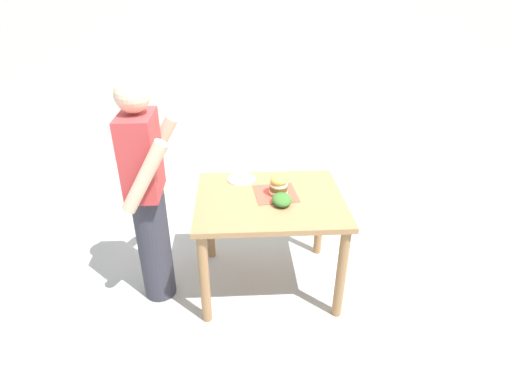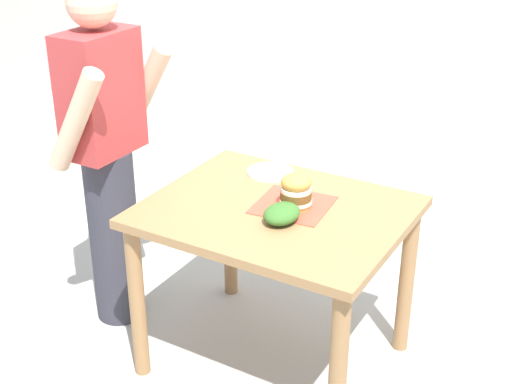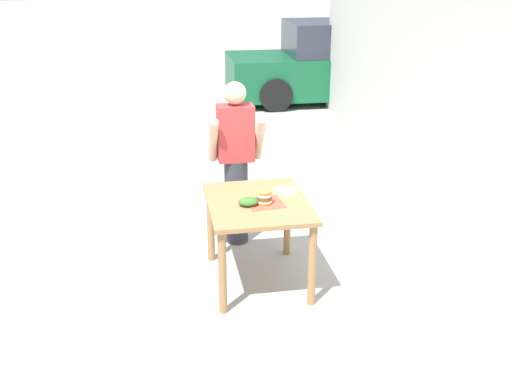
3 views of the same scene
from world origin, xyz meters
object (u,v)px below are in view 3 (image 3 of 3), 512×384
(parked_car_near_curb, at_px, (333,65))
(patio_table, at_px, (258,215))
(side_plate_with_forks, at_px, (286,190))
(pickle_spear, at_px, (252,202))
(sandwich, at_px, (264,196))
(diner_across_table, at_px, (236,161))
(side_salad, at_px, (248,202))

(parked_car_near_curb, bearing_deg, patio_table, -111.60)
(side_plate_with_forks, bearing_deg, pickle_spear, -145.56)
(pickle_spear, xyz_separation_m, parked_car_near_curb, (2.90, 7.21, -0.09))
(pickle_spear, bearing_deg, sandwich, -8.60)
(patio_table, height_order, diner_across_table, diner_across_table)
(side_salad, bearing_deg, pickle_spear, 37.49)
(parked_car_near_curb, bearing_deg, diner_across_table, -114.78)
(sandwich, xyz_separation_m, pickle_spear, (-0.11, 0.02, -0.06))
(side_plate_with_forks, bearing_deg, side_salad, -145.30)
(side_plate_with_forks, bearing_deg, patio_table, -146.64)
(pickle_spear, bearing_deg, side_salad, -142.51)
(parked_car_near_curb, bearing_deg, sandwich, -111.11)
(patio_table, xyz_separation_m, sandwich, (0.04, -0.07, 0.21))
(sandwich, xyz_separation_m, parked_car_near_curb, (2.79, 7.22, -0.15))
(pickle_spear, relative_size, side_salad, 0.51)
(side_salad, xyz_separation_m, parked_car_near_curb, (2.93, 7.23, -0.11))
(pickle_spear, distance_m, side_salad, 0.05)
(side_salad, bearing_deg, parked_car_near_curb, 67.94)
(patio_table, height_order, side_plate_with_forks, side_plate_with_forks)
(diner_across_table, distance_m, parked_car_near_curb, 6.93)
(patio_table, relative_size, pickle_spear, 11.73)
(patio_table, height_order, sandwich, sandwich)
(diner_across_table, xyz_separation_m, parked_car_near_curb, (2.91, 6.29, -0.16))
(pickle_spear, bearing_deg, patio_table, 39.14)
(diner_across_table, bearing_deg, side_plate_with_forks, -60.39)
(pickle_spear, bearing_deg, parked_car_near_curb, 68.10)
(side_salad, distance_m, diner_across_table, 0.94)
(sandwich, xyz_separation_m, side_plate_with_forks, (0.26, 0.27, -0.07))
(sandwich, height_order, pickle_spear, sandwich)
(patio_table, xyz_separation_m, parked_car_near_curb, (2.83, 7.15, 0.06))
(patio_table, bearing_deg, side_plate_with_forks, 33.36)
(sandwich, relative_size, parked_car_near_curb, 0.04)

